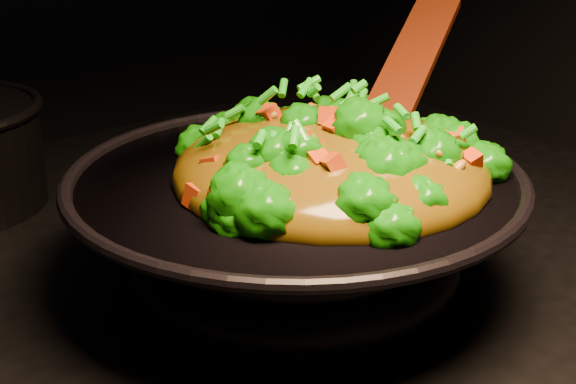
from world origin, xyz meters
TOP-DOWN VIEW (x-y plane):
  - wok at (0.09, -0.06)m, footprint 0.39×0.39m
  - stir_fry at (0.11, -0.08)m, footprint 0.30×0.30m
  - spatula at (0.23, -0.04)m, footprint 0.27×0.17m

SIDE VIEW (x-z plane):
  - wok at x=0.09m, z-range 0.90..1.01m
  - stir_fry at x=0.11m, z-range 1.01..1.10m
  - spatula at x=0.23m, z-range 1.00..1.11m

